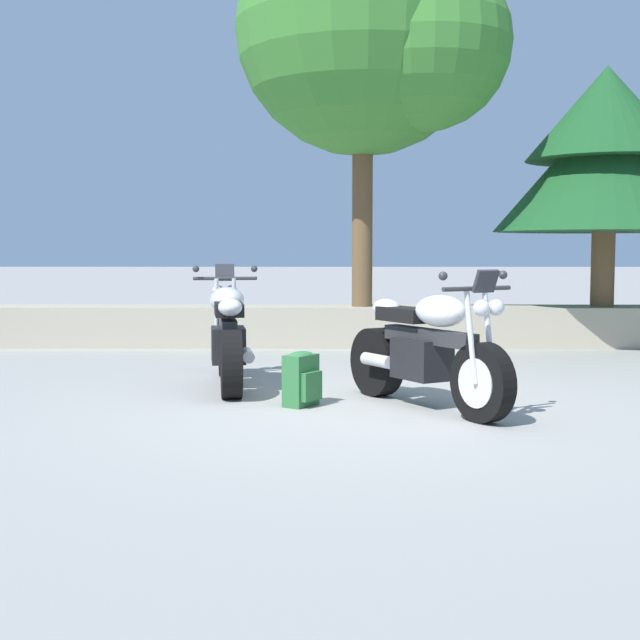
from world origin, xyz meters
name	(u,v)px	position (x,y,z in m)	size (l,w,h in m)	color
ground_plane	(359,409)	(0.00, 0.00, 0.00)	(120.00, 120.00, 0.00)	gray
stone_wall	(347,326)	(0.00, 4.80, 0.28)	(36.00, 0.80, 0.55)	#A89E89
motorcycle_silver_near_left	(228,336)	(-1.24, 1.25, 0.49)	(0.74, 2.06, 1.18)	black
motorcycle_white_centre	(427,351)	(0.57, 0.05, 0.49)	(1.23, 1.85, 1.18)	black
rider_backpack	(301,378)	(-0.49, 0.14, 0.24)	(0.34, 0.35, 0.47)	#2D6B38
leafy_tree_far_left	(376,31)	(0.37, 4.66, 4.23)	(3.61, 3.44, 5.48)	brown
pine_tree_mid_left	(606,153)	(3.48, 4.75, 2.63)	(2.98, 2.98, 3.24)	brown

